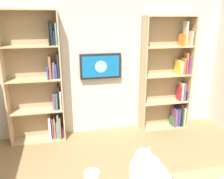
# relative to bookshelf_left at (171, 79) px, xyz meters

# --- Properties ---
(wall_back) EXTENTS (4.52, 0.06, 2.70)m
(wall_back) POSITION_rel_bookshelf_left_xyz_m (1.25, -0.16, 0.40)
(wall_back) COLOR beige
(wall_back) RESTS_ON ground
(bookshelf_left) EXTENTS (0.90, 0.28, 2.05)m
(bookshelf_left) POSITION_rel_bookshelf_left_xyz_m (0.00, 0.00, 0.00)
(bookshelf_left) COLOR tan
(bookshelf_left) RESTS_ON ground
(bookshelf_right) EXTENTS (0.88, 0.28, 2.14)m
(bookshelf_right) POSITION_rel_bookshelf_left_xyz_m (2.30, -0.00, 0.04)
(bookshelf_right) COLOR tan
(bookshelf_right) RESTS_ON ground
(wall_mounted_tv) EXTENTS (0.71, 0.07, 0.43)m
(wall_mounted_tv) POSITION_rel_bookshelf_left_xyz_m (1.29, -0.08, 0.27)
(wall_mounted_tv) COLOR black
(cat) EXTENTS (0.29, 0.57, 0.36)m
(cat) POSITION_rel_bookshelf_left_xyz_m (1.40, 2.49, -0.02)
(cat) COLOR white
(cat) RESTS_ON desk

